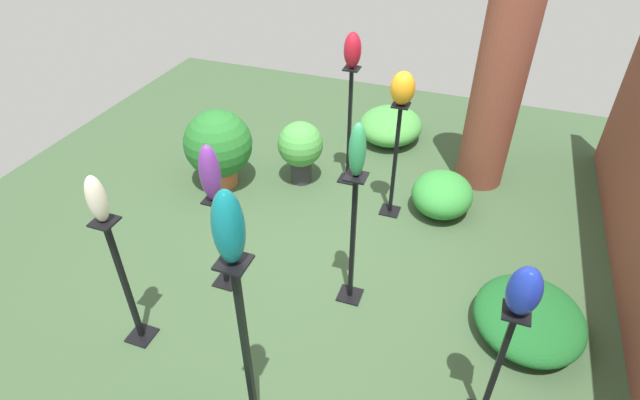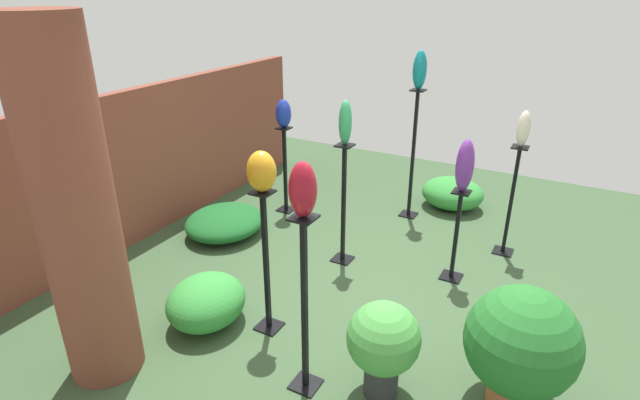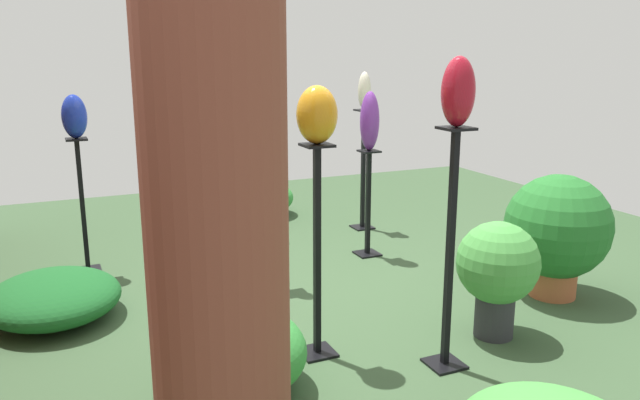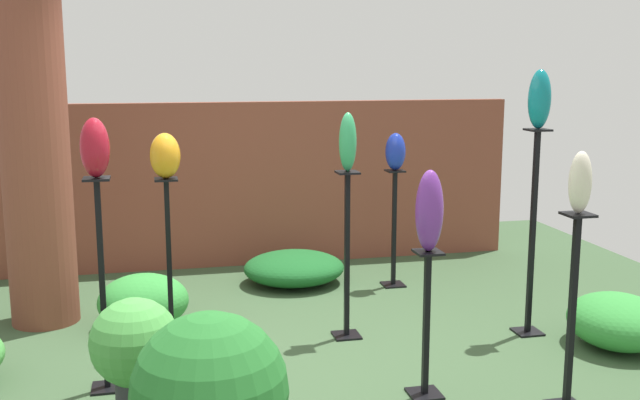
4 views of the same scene
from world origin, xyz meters
TOP-DOWN VIEW (x-y plane):
  - ground_plane at (0.00, 0.00)m, footprint 8.00×8.00m
  - brick_wall_back at (0.00, 2.65)m, footprint 5.60×0.12m
  - brick_pillar at (-1.78, 1.27)m, footprint 0.52×0.52m
  - pedestal_amber at (-0.81, 0.45)m, footprint 0.20×0.20m
  - pedestal_violet at (0.70, -0.70)m, footprint 0.20×0.20m
  - pedestal_ruby at (-1.24, -0.16)m, footprint 0.20×0.20m
  - pedestal_cobalt at (1.25, 1.58)m, footprint 0.20×0.20m
  - pedestal_ivory at (1.47, -1.05)m, footprint 0.20×0.20m
  - pedestal_teal at (1.86, 0.16)m, footprint 0.20×0.20m
  - pedestal_jade at (0.48, 0.40)m, footprint 0.20×0.20m
  - art_vase_amber at (-0.81, 0.45)m, footprint 0.21×0.23m
  - art_vase_violet at (0.70, -0.70)m, footprint 0.17×0.16m
  - art_vase_ruby at (-1.24, -0.16)m, footprint 0.18×0.18m
  - art_vase_cobalt at (1.25, 1.58)m, footprint 0.18×0.19m
  - art_vase_ivory at (1.47, -1.05)m, footprint 0.13×0.12m
  - art_vase_teal at (1.86, 0.16)m, footprint 0.17×0.16m
  - art_vase_jade at (0.48, 0.40)m, footprint 0.13×0.12m
  - potted_plant_near_pillar at (-0.68, -1.49)m, footprint 0.75×0.75m
  - potted_plant_mid_right at (-1.04, -0.66)m, footprint 0.51×0.51m
  - foliage_bed_east at (0.36, 1.85)m, footprint 0.94×0.87m
  - foliage_bed_west at (2.36, -0.24)m, footprint 0.70×0.78m
  - foliage_bed_rear at (-1.01, 0.94)m, footprint 0.70×0.63m

SIDE VIEW (x-z plane):
  - ground_plane at x=0.00m, z-range 0.00..0.00m
  - foliage_bed_east at x=0.36m, z-range 0.00..0.30m
  - foliage_bed_west at x=2.36m, z-range 0.00..0.39m
  - foliage_bed_rear at x=-1.01m, z-range 0.00..0.42m
  - pedestal_violet at x=0.70m, z-range -0.05..0.88m
  - potted_plant_mid_right at x=-1.04m, z-range 0.08..0.81m
  - pedestal_cobalt at x=1.25m, z-range -0.05..1.04m
  - potted_plant_near_pillar at x=-0.68m, z-range 0.05..0.95m
  - pedestal_ivory at x=1.47m, z-range -0.05..1.14m
  - pedestal_amber at x=-0.81m, z-range -0.05..1.20m
  - pedestal_jade at x=0.48m, z-range -0.05..1.21m
  - pedestal_ruby at x=-1.24m, z-range -0.05..1.31m
  - pedestal_teal at x=1.86m, z-range -0.06..1.51m
  - brick_wall_back at x=0.00m, z-range 0.00..1.66m
  - art_vase_violet at x=0.70m, z-range 0.93..1.42m
  - art_vase_cobalt at x=1.25m, z-range 1.09..1.42m
  - brick_pillar at x=-1.78m, z-range 0.00..2.55m
  - art_vase_ivory at x=1.47m, z-range 1.19..1.55m
  - art_vase_amber at x=-0.81m, z-range 1.25..1.57m
  - art_vase_jade at x=0.48m, z-range 1.26..1.69m
  - art_vase_ruby at x=-1.24m, z-range 1.36..1.72m
  - art_vase_teal at x=1.86m, z-range 1.57..2.00m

